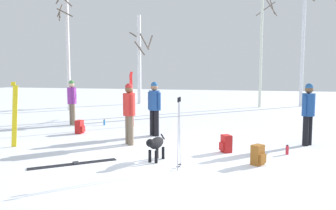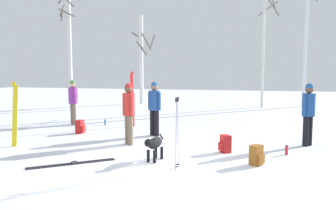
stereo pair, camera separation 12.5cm
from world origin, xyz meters
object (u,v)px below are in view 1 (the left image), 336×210
(ski_pair_planted_1, at_px, (15,115))
(backpack_0, at_px, (226,144))
(person_1, at_px, (72,99))
(birch_tree_3, at_px, (303,37))
(ski_poles_0, at_px, (179,131))
(ski_pair_planted_0, at_px, (132,99))
(ski_pair_lying_0, at_px, (74,164))
(person_2, at_px, (154,105))
(person_0, at_px, (308,110))
(dog, at_px, (156,144))
(backpack_2, at_px, (258,155))
(backpack_1, at_px, (80,127))
(person_3, at_px, (129,110))
(birch_tree_1, at_px, (140,58))
(water_bottle_1, at_px, (287,150))
(birch_tree_0, at_px, (67,46))
(birch_tree_2, at_px, (262,39))
(water_bottle_0, at_px, (104,122))

(ski_pair_planted_1, distance_m, backpack_0, 5.67)
(person_1, relative_size, birch_tree_3, 0.22)
(ski_poles_0, bearing_deg, ski_pair_planted_0, 120.53)
(ski_pair_lying_0, bearing_deg, person_2, 77.96)
(ski_pair_lying_0, xyz_separation_m, birch_tree_3, (6.52, 14.51, 4.02))
(person_0, height_order, dog, person_0)
(dog, bearing_deg, backpack_2, 6.64)
(backpack_1, distance_m, birch_tree_3, 14.38)
(person_2, height_order, backpack_2, person_2)
(person_3, bearing_deg, ski_pair_planted_0, 109.37)
(person_1, height_order, backpack_1, person_1)
(person_0, height_order, ski_pair_lying_0, person_0)
(ski_poles_0, height_order, birch_tree_3, birch_tree_3)
(birch_tree_1, relative_size, birch_tree_3, 0.71)
(person_1, relative_size, person_2, 1.00)
(person_3, bearing_deg, birch_tree_1, 107.84)
(person_2, relative_size, backpack_0, 3.90)
(person_0, relative_size, water_bottle_1, 7.12)
(ski_pair_planted_0, distance_m, backpack_0, 4.95)
(backpack_1, bearing_deg, birch_tree_0, 123.57)
(person_0, distance_m, birch_tree_2, 10.59)
(person_0, height_order, birch_tree_2, birch_tree_2)
(backpack_1, bearing_deg, ski_pair_lying_0, -62.74)
(ski_pair_planted_0, xyz_separation_m, water_bottle_1, (5.20, -3.04, -0.90))
(person_0, xyz_separation_m, person_1, (-8.17, 1.59, 0.00))
(person_2, xyz_separation_m, ski_pair_planted_0, (-1.34, 1.53, 0.03))
(birch_tree_2, bearing_deg, person_0, -83.92)
(birch_tree_0, bearing_deg, backpack_1, -56.43)
(person_0, height_order, birch_tree_0, birch_tree_0)
(dog, height_order, birch_tree_0, birch_tree_0)
(water_bottle_0, height_order, birch_tree_2, birch_tree_2)
(birch_tree_1, bearing_deg, person_2, -68.36)
(person_0, relative_size, water_bottle_0, 7.69)
(water_bottle_1, bearing_deg, water_bottle_0, 154.18)
(ski_pair_lying_0, xyz_separation_m, water_bottle_1, (4.63, 2.09, 0.10))
(backpack_1, height_order, birch_tree_1, birch_tree_1)
(person_2, relative_size, dog, 1.92)
(ski_pair_planted_0, height_order, backpack_0, ski_pair_planted_0)
(water_bottle_0, distance_m, water_bottle_1, 7.03)
(ski_poles_0, relative_size, birch_tree_3, 0.19)
(person_2, bearing_deg, person_1, 160.29)
(backpack_0, height_order, water_bottle_1, backpack_0)
(person_2, height_order, ski_pair_planted_0, ski_pair_planted_0)
(dog, distance_m, backpack_2, 2.27)
(person_3, height_order, birch_tree_0, birch_tree_0)
(ski_poles_0, bearing_deg, ski_pair_lying_0, -173.89)
(ski_pair_lying_0, height_order, water_bottle_0, water_bottle_0)
(person_3, height_order, ski_pair_planted_0, ski_pair_planted_0)
(backpack_1, bearing_deg, birch_tree_1, 98.28)
(person_1, xyz_separation_m, dog, (4.58, -4.21, -0.59))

